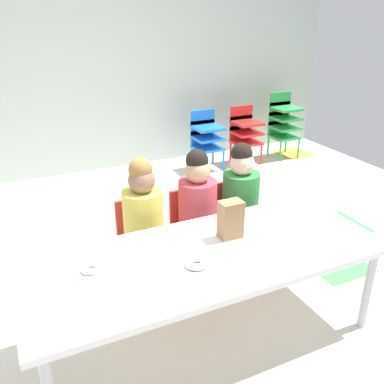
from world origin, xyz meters
The scene contains 13 objects.
ground_plane centered at (0.00, 0.00, -0.01)m, with size 6.57×4.69×0.02m.
back_wall centered at (0.00, 2.35, 1.31)m, with size 6.57×0.10×2.61m, color #B2C1B7.
craft_table centered at (0.12, -0.70, 0.52)m, with size 1.93×0.77×0.56m.
seated_child_near_camera centered at (-0.02, -0.09, 0.55)m, with size 0.32×0.31×0.92m.
seated_child_middle_seat centered at (0.37, -0.09, 0.55)m, with size 0.32×0.31×0.92m.
seated_child_far_right centered at (0.70, -0.09, 0.55)m, with size 0.32×0.31×0.92m.
kid_chair_blue_stack centered at (1.41, 1.81, 0.40)m, with size 0.32×0.30×0.68m.
kid_chair_red_stack centered at (1.94, 1.81, 0.40)m, with size 0.32×0.30×0.68m.
kid_chair_green_stack centered at (2.50, 1.81, 0.46)m, with size 0.32×0.30×0.80m.
paper_bag_brown centered at (0.33, -0.60, 0.67)m, with size 0.13×0.09×0.22m, color #9E754C.
paper_plate_near_edge centered at (-0.47, -0.61, 0.56)m, with size 0.18×0.18×0.01m, color white.
donut_powdered_on_plate centered at (-0.47, -0.61, 0.58)m, with size 0.10×0.10×0.03m, color white.
donut_powdered_loose centered at (0.02, -0.79, 0.58)m, with size 0.12×0.12×0.04m, color white.
Camera 1 is at (-0.76, -2.40, 1.75)m, focal length 39.32 mm.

